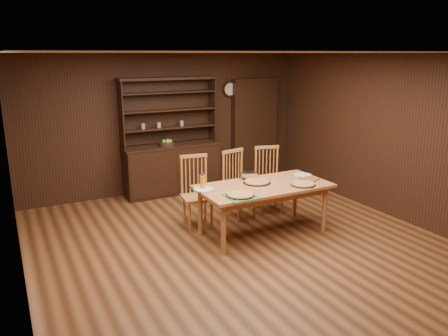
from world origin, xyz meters
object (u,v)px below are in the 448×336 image
chair_left (196,188)px  chair_right (268,176)px  china_hutch (172,162)px  dining_table (264,190)px  chair_center (237,182)px  juice_bottle (203,182)px

chair_left → chair_right: 1.37m
china_hutch → chair_left: bearing=-98.1°
chair_left → dining_table: bearing=-39.6°
chair_center → chair_left: bearing=169.1°
china_hutch → dining_table: china_hutch is taller
china_hutch → chair_right: size_ratio=2.00×
dining_table → chair_center: 0.82m
chair_left → chair_right: (1.36, 0.07, -0.01)m
chair_right → juice_bottle: bearing=-143.6°
dining_table → chair_left: (-0.72, 0.79, -0.09)m
juice_bottle → chair_right: bearing=22.5°
chair_center → juice_bottle: 1.07m
china_hutch → dining_table: 2.52m
dining_table → chair_left: bearing=132.6°
chair_right → juice_bottle: 1.65m
dining_table → china_hutch: bearing=101.1°
chair_left → chair_right: size_ratio=1.01×
chair_center → juice_bottle: bearing=-159.3°
dining_table → juice_bottle: size_ratio=8.61×
chair_right → juice_bottle: size_ratio=4.88×
juice_bottle → chair_left: bearing=76.2°
china_hutch → chair_right: bearing=-55.1°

